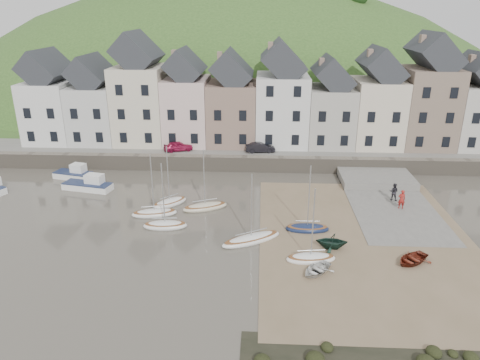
# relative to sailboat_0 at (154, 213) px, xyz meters

# --- Properties ---
(ground) EXTENTS (160.00, 160.00, 0.00)m
(ground) POSITION_rel_sailboat_0_xyz_m (8.05, -4.01, -0.26)
(ground) COLOR #4A433A
(ground) RESTS_ON ground
(quay_land) EXTENTS (90.00, 30.00, 1.50)m
(quay_land) POSITION_rel_sailboat_0_xyz_m (8.05, 27.99, 0.49)
(quay_land) COLOR #305020
(quay_land) RESTS_ON ground
(quay_street) EXTENTS (70.00, 7.00, 0.10)m
(quay_street) POSITION_rel_sailboat_0_xyz_m (8.05, 16.49, 1.29)
(quay_street) COLOR slate
(quay_street) RESTS_ON quay_land
(seawall) EXTENTS (70.00, 1.20, 1.80)m
(seawall) POSITION_rel_sailboat_0_xyz_m (8.05, 12.99, 0.64)
(seawall) COLOR slate
(seawall) RESTS_ON ground
(beach) EXTENTS (18.00, 26.00, 0.06)m
(beach) POSITION_rel_sailboat_0_xyz_m (19.05, -4.01, -0.23)
(beach) COLOR #746147
(beach) RESTS_ON ground
(slipway) EXTENTS (8.00, 18.00, 0.12)m
(slipway) POSITION_rel_sailboat_0_xyz_m (23.05, 3.99, -0.20)
(slipway) COLOR slate
(slipway) RESTS_ON ground
(hillside) EXTENTS (134.40, 84.00, 84.00)m
(hillside) POSITION_rel_sailboat_0_xyz_m (3.05, 55.99, -18.26)
(hillside) COLOR #305020
(hillside) RESTS_ON ground
(townhouse_terrace) EXTENTS (61.05, 8.00, 13.93)m
(townhouse_terrace) POSITION_rel_sailboat_0_xyz_m (9.81, 19.99, 7.06)
(townhouse_terrace) COLOR silver
(townhouse_terrace) RESTS_ON quay_land
(sailboat_0) EXTENTS (4.49, 2.41, 6.32)m
(sailboat_0) POSITION_rel_sailboat_0_xyz_m (0.00, 0.00, 0.00)
(sailboat_0) COLOR white
(sailboat_0) RESTS_ON ground
(sailboat_1) EXTENTS (3.81, 3.70, 6.32)m
(sailboat_1) POSITION_rel_sailboat_0_xyz_m (0.97, 2.48, 0.00)
(sailboat_1) COLOR white
(sailboat_1) RESTS_ON ground
(sailboat_2) EXTENTS (4.70, 3.10, 6.32)m
(sailboat_2) POSITION_rel_sailboat_0_xyz_m (4.63, 1.68, -0.00)
(sailboat_2) COLOR beige
(sailboat_2) RESTS_ON ground
(sailboat_3) EXTENTS (4.07, 1.84, 6.32)m
(sailboat_3) POSITION_rel_sailboat_0_xyz_m (1.54, -2.47, 0.00)
(sailboat_3) COLOR white
(sailboat_3) RESTS_ON ground
(sailboat_4) EXTENTS (5.49, 4.01, 6.32)m
(sailboat_4) POSITION_rel_sailboat_0_xyz_m (9.34, -4.68, -0.01)
(sailboat_4) COLOR white
(sailboat_4) RESTS_ON ground
(sailboat_5) EXTENTS (3.88, 1.56, 6.32)m
(sailboat_5) POSITION_rel_sailboat_0_xyz_m (14.23, -2.43, 0.00)
(sailboat_5) COLOR #162245
(sailboat_5) RESTS_ON ground
(sailboat_6) EXTENTS (4.04, 1.95, 6.32)m
(sailboat_6) POSITION_rel_sailboat_0_xyz_m (14.05, -7.54, 0.00)
(sailboat_6) COLOR white
(sailboat_6) RESTS_ON ground
(motorboat_0) EXTENTS (5.61, 2.81, 1.70)m
(motorboat_0) POSITION_rel_sailboat_0_xyz_m (-8.53, 6.11, 0.32)
(motorboat_0) COLOR white
(motorboat_0) RESTS_ON ground
(motorboat_2) EXTENTS (4.70, 2.75, 1.70)m
(motorboat_2) POSITION_rel_sailboat_0_xyz_m (-11.51, 9.44, 0.32)
(motorboat_2) COLOR white
(motorboat_2) RESTS_ON ground
(rowboat_white) EXTENTS (3.33, 3.38, 0.57)m
(rowboat_white) POSITION_rel_sailboat_0_xyz_m (14.29, -9.30, 0.08)
(rowboat_white) COLOR silver
(rowboat_white) RESTS_ON beach
(rowboat_green) EXTENTS (2.71, 2.39, 1.34)m
(rowboat_green) POSITION_rel_sailboat_0_xyz_m (15.91, -5.55, 0.47)
(rowboat_green) COLOR #142E24
(rowboat_green) RESTS_ON beach
(rowboat_red) EXTENTS (3.70, 3.54, 0.62)m
(rowboat_red) POSITION_rel_sailboat_0_xyz_m (21.82, -7.47, 0.11)
(rowboat_red) COLOR maroon
(rowboat_red) RESTS_ON beach
(person_red) EXTENTS (0.71, 0.47, 1.93)m
(person_red) POSITION_rel_sailboat_0_xyz_m (23.76, 2.54, 0.82)
(person_red) COLOR maroon
(person_red) RESTS_ON slipway
(person_dark) EXTENTS (1.09, 0.99, 1.83)m
(person_dark) POSITION_rel_sailboat_0_xyz_m (23.55, 4.55, 0.77)
(person_dark) COLOR #242328
(person_dark) RESTS_ON slipway
(car_left) EXTENTS (3.91, 2.59, 1.24)m
(car_left) POSITION_rel_sailboat_0_xyz_m (-0.40, 15.49, 1.95)
(car_left) COLOR #9D163F
(car_left) RESTS_ON quay_street
(car_right) EXTENTS (3.77, 1.69, 1.20)m
(car_right) POSITION_rel_sailboat_0_xyz_m (9.93, 15.49, 1.94)
(car_right) COLOR black
(car_right) RESTS_ON quay_street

